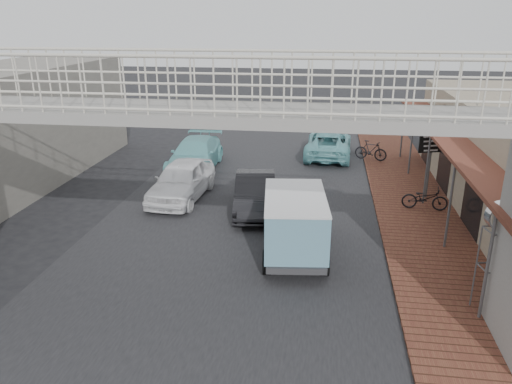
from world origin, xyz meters
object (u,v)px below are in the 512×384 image
(angkot_far, at_px, (195,155))
(angkot_van, at_px, (295,216))
(motorcycle_far, at_px, (371,150))
(street_clock, at_px, (500,222))
(dark_sedan, at_px, (255,193))
(angkot_curb, at_px, (328,144))
(arrow_sign, at_px, (448,142))
(motorcycle_near, at_px, (425,198))
(white_hatchback, at_px, (182,180))

(angkot_far, distance_m, angkot_van, 10.09)
(motorcycle_far, bearing_deg, street_clock, -151.45)
(angkot_far, distance_m, street_clock, 15.37)
(dark_sedan, xyz_separation_m, angkot_van, (1.73, -3.51, 0.57))
(angkot_curb, distance_m, angkot_van, 11.91)
(angkot_van, bearing_deg, angkot_far, 116.23)
(street_clock, distance_m, arrow_sign, 8.61)
(dark_sedan, distance_m, angkot_van, 3.96)
(motorcycle_far, bearing_deg, motorcycle_near, -146.46)
(motorcycle_far, bearing_deg, dark_sedan, 168.40)
(angkot_curb, relative_size, street_clock, 1.71)
(angkot_van, xyz_separation_m, motorcycle_near, (4.66, 4.29, -0.73))
(angkot_curb, height_order, angkot_van, angkot_van)
(angkot_curb, distance_m, angkot_far, 7.20)
(angkot_curb, height_order, street_clock, street_clock)
(angkot_far, relative_size, street_clock, 1.76)
(angkot_far, bearing_deg, white_hatchback, -84.21)
(angkot_curb, bearing_deg, angkot_van, 87.64)
(white_hatchback, bearing_deg, street_clock, -32.42)
(dark_sedan, bearing_deg, motorcycle_near, 0.07)
(white_hatchback, relative_size, angkot_curb, 0.92)
(motorcycle_far, height_order, street_clock, street_clock)
(white_hatchback, distance_m, motorcycle_near, 9.55)
(white_hatchback, xyz_separation_m, dark_sedan, (3.16, -0.94, -0.07))
(angkot_van, height_order, street_clock, street_clock)
(angkot_far, distance_m, motorcycle_far, 8.93)
(motorcycle_near, xyz_separation_m, motorcycle_far, (-1.52, 6.83, 0.06))
(angkot_curb, relative_size, motorcycle_far, 2.98)
(white_hatchback, xyz_separation_m, motorcycle_near, (9.55, -0.16, -0.23))
(white_hatchback, bearing_deg, angkot_curb, 55.07)
(angkot_far, height_order, motorcycle_far, angkot_far)
(white_hatchback, height_order, angkot_van, angkot_van)
(angkot_curb, distance_m, arrow_sign, 7.74)
(street_clock, height_order, arrow_sign, street_clock)
(white_hatchback, relative_size, arrow_sign, 1.62)
(angkot_van, bearing_deg, white_hatchback, 131.58)
(dark_sedan, relative_size, motorcycle_far, 2.57)
(angkot_van, xyz_separation_m, arrow_sign, (5.63, 5.88, 1.10))
(motorcycle_near, bearing_deg, angkot_van, 139.10)
(street_clock, bearing_deg, angkot_van, 139.64)
(angkot_far, distance_m, arrow_sign, 11.45)
(angkot_van, bearing_deg, motorcycle_near, 36.53)
(angkot_curb, bearing_deg, angkot_far, 30.02)
(white_hatchback, xyz_separation_m, street_clock, (9.86, -7.15, 1.73))
(white_hatchback, distance_m, angkot_curb, 9.45)
(dark_sedan, relative_size, arrow_sign, 1.51)
(white_hatchback, bearing_deg, angkot_van, -38.78)
(angkot_far, relative_size, angkot_van, 1.20)
(motorcycle_far, bearing_deg, angkot_far, 128.04)
(angkot_curb, distance_m, street_clock, 15.19)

